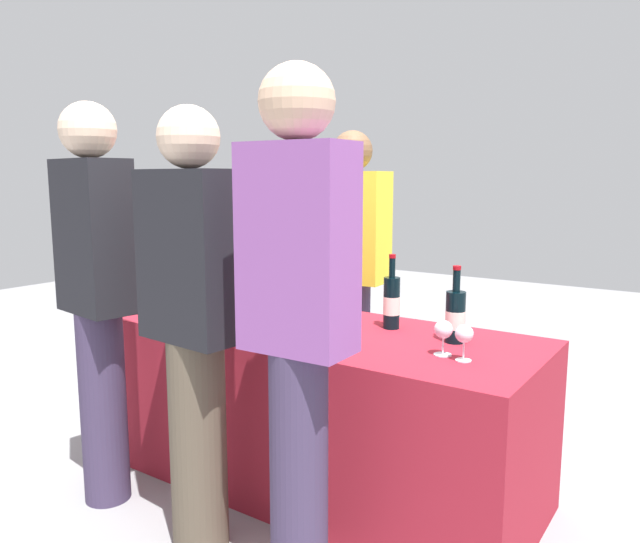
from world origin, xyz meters
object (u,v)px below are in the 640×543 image
wine_bottle_2 (321,297)px  guest_0 (97,287)px  wine_glass_0 (318,314)px  guest_2 (298,315)px  wine_bottle_3 (392,302)px  server_pouring (352,267)px  wine_bottle_4 (455,316)px  wine_glass_1 (342,318)px  wine_bottle_0 (266,289)px  guest_1 (194,316)px  wine_glass_3 (464,335)px  wine_glass_2 (443,331)px  wine_bottle_1 (289,294)px

wine_bottle_2 → guest_0: 0.95m
wine_glass_0 → guest_2: size_ratio=0.08×
wine_bottle_3 → wine_glass_0: size_ratio=2.34×
wine_bottle_3 → server_pouring: (-0.53, 0.54, 0.04)m
wine_bottle_4 → wine_glass_1: 0.45m
wine_glass_0 → guest_2: guest_2 is taller
wine_bottle_4 → server_pouring: (-0.85, 0.60, 0.05)m
wine_glass_1 → server_pouring: bearing=119.3°
wine_bottle_0 → guest_2: size_ratio=0.17×
wine_bottle_0 → wine_glass_0: (0.50, -0.29, -0.01)m
wine_bottle_0 → guest_0: (-0.26, -0.77, 0.10)m
guest_1 → wine_bottle_3: bearing=70.4°
wine_bottle_2 → wine_bottle_4: bearing=3.6°
wine_bottle_4 → guest_1: (-0.68, -0.75, 0.05)m
wine_glass_3 → guest_0: (-1.38, -0.51, 0.11)m
wine_glass_2 → guest_2: size_ratio=0.08×
wine_glass_2 → server_pouring: (-0.88, 0.80, 0.07)m
wine_glass_1 → guest_1: (-0.33, -0.47, 0.05)m
wine_bottle_2 → guest_1: bearing=-95.2°
guest_1 → wine_bottle_2: bearing=89.6°
wine_bottle_4 → guest_0: (-1.26, -0.73, 0.10)m
wine_glass_2 → guest_0: 1.41m
wine_bottle_4 → server_pouring: server_pouring is taller
wine_bottle_4 → wine_bottle_2: bearing=-176.4°
wine_glass_0 → server_pouring: bearing=112.7°
server_pouring → wine_glass_0: bearing=108.7°
wine_bottle_3 → guest_0: bearing=-139.9°
wine_bottle_0 → wine_glass_0: bearing=-29.6°
wine_bottle_1 → wine_glass_1: bearing=-28.9°
wine_bottle_4 → guest_0: bearing=-149.8°
wine_bottle_0 → wine_glass_3: wine_bottle_0 is taller
wine_bottle_4 → server_pouring: bearing=144.7°
wine_bottle_1 → server_pouring: server_pouring is taller
wine_glass_0 → wine_glass_3: size_ratio=1.04×
wine_bottle_1 → server_pouring: bearing=93.7°
wine_bottle_1 → wine_bottle_2: size_ratio=0.92×
wine_bottle_0 → wine_glass_2: (1.03, -0.23, -0.01)m
wine_bottle_2 → wine_bottle_3: 0.32m
server_pouring → wine_bottle_3: bearing=130.6°
wine_bottle_3 → wine_glass_0: bearing=-119.5°
guest_1 → wine_glass_2: bearing=42.5°
wine_bottle_3 → wine_glass_2: bearing=-36.4°
wine_bottle_0 → server_pouring: (0.15, 0.56, 0.05)m
wine_bottle_1 → wine_glass_1: 0.52m
guest_1 → wine_glass_1: bearing=59.7°
wine_glass_0 → wine_glass_2: (0.52, 0.05, -0.01)m
guest_1 → guest_2: size_ratio=0.95×
wine_bottle_2 → guest_2: 0.86m
wine_glass_2 → wine_glass_3: same height
wine_bottle_1 → guest_0: size_ratio=0.18×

